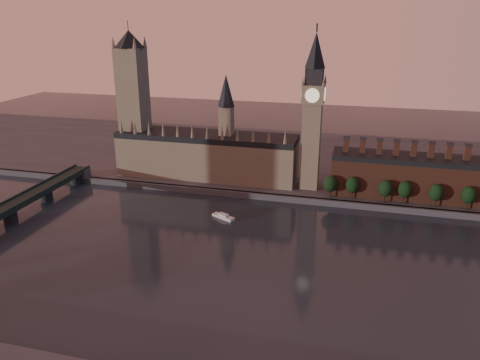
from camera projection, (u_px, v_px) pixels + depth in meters
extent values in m
plane|color=black|center=(261.00, 270.00, 224.79)|extent=(900.00, 900.00, 0.00)
cube|color=#4C4C51|center=(290.00, 199.00, 306.22)|extent=(900.00, 4.00, 4.00)
cube|color=#4C4C51|center=(306.00, 160.00, 388.32)|extent=(900.00, 180.00, 4.00)
cube|color=#796B56|center=(207.00, 158.00, 339.05)|extent=(130.00, 30.00, 28.00)
cube|color=black|center=(206.00, 136.00, 333.69)|extent=(130.00, 30.00, 4.00)
cube|color=#796B56|center=(226.00, 124.00, 326.80)|extent=(9.00, 9.00, 24.00)
cone|color=black|center=(226.00, 91.00, 319.10)|extent=(12.00, 12.00, 22.00)
cone|color=#796B56|center=(121.00, 126.00, 332.53)|extent=(2.60, 2.60, 10.00)
cone|color=#796B56|center=(135.00, 127.00, 330.00)|extent=(2.60, 2.60, 10.00)
cone|color=#796B56|center=(149.00, 128.00, 327.46)|extent=(2.60, 2.60, 10.00)
cone|color=#796B56|center=(163.00, 129.00, 324.92)|extent=(2.60, 2.60, 10.00)
cone|color=#796B56|center=(178.00, 130.00, 322.38)|extent=(2.60, 2.60, 10.00)
cone|color=#796B56|center=(192.00, 131.00, 319.85)|extent=(2.60, 2.60, 10.00)
cone|color=#796B56|center=(207.00, 132.00, 317.31)|extent=(2.60, 2.60, 10.00)
cone|color=#796B56|center=(222.00, 133.00, 314.77)|extent=(2.60, 2.60, 10.00)
cone|color=#796B56|center=(238.00, 133.00, 312.24)|extent=(2.60, 2.60, 10.00)
cone|color=#796B56|center=(253.00, 134.00, 309.70)|extent=(2.60, 2.60, 10.00)
cone|color=#796B56|center=(269.00, 135.00, 307.16)|extent=(2.60, 2.60, 10.00)
cone|color=#796B56|center=(285.00, 136.00, 304.62)|extent=(2.60, 2.60, 10.00)
cube|color=#796B56|center=(134.00, 112.00, 341.68)|extent=(18.00, 18.00, 90.00)
cone|color=black|center=(129.00, 39.00, 324.62)|extent=(24.00, 24.00, 12.00)
cylinder|color=#232326|center=(128.00, 30.00, 322.61)|extent=(0.50, 0.50, 12.00)
cone|color=#796B56|center=(113.00, 42.00, 319.88)|extent=(3.00, 3.00, 8.00)
cone|color=#796B56|center=(134.00, 43.00, 316.10)|extent=(3.00, 3.00, 8.00)
cone|color=#796B56|center=(124.00, 41.00, 334.48)|extent=(3.00, 3.00, 8.00)
cone|color=#796B56|center=(145.00, 41.00, 330.69)|extent=(3.00, 3.00, 8.00)
cube|color=#796B56|center=(311.00, 146.00, 311.73)|extent=(12.00, 12.00, 58.00)
cube|color=#796B56|center=(314.00, 94.00, 300.02)|extent=(14.00, 14.00, 12.00)
cube|color=#232326|center=(314.00, 76.00, 296.33)|extent=(11.00, 11.00, 10.00)
cone|color=black|center=(316.00, 50.00, 290.98)|extent=(13.00, 13.00, 22.00)
cylinder|color=#232326|center=(317.00, 28.00, 286.46)|extent=(1.00, 1.00, 5.00)
cylinder|color=beige|center=(312.00, 96.00, 293.45)|extent=(9.00, 0.50, 9.00)
cylinder|color=beige|center=(315.00, 92.00, 306.58)|extent=(9.00, 0.50, 9.00)
cylinder|color=beige|center=(302.00, 93.00, 301.72)|extent=(0.50, 9.00, 9.00)
cylinder|color=beige|center=(325.00, 94.00, 298.31)|extent=(0.50, 9.00, 9.00)
cone|color=#796B56|center=(303.00, 81.00, 292.61)|extent=(2.00, 2.00, 6.00)
cone|color=#796B56|center=(324.00, 81.00, 289.54)|extent=(2.00, 2.00, 6.00)
cone|color=#796B56|center=(305.00, 78.00, 304.47)|extent=(2.00, 2.00, 6.00)
cone|color=#796B56|center=(325.00, 79.00, 301.40)|extent=(2.00, 2.00, 6.00)
cube|color=brown|center=(418.00, 179.00, 300.86)|extent=(110.00, 25.00, 24.00)
cube|color=black|center=(421.00, 159.00, 296.34)|extent=(110.00, 25.00, 3.00)
cube|color=brown|center=(346.00, 145.00, 305.45)|extent=(3.50, 3.50, 9.00)
cube|color=#232326|center=(347.00, 138.00, 303.78)|extent=(4.20, 4.20, 1.00)
cube|color=brown|center=(363.00, 146.00, 302.98)|extent=(3.50, 3.50, 9.00)
cube|color=#232326|center=(363.00, 139.00, 301.31)|extent=(4.20, 4.20, 1.00)
cube|color=brown|center=(379.00, 147.00, 300.51)|extent=(3.50, 3.50, 9.00)
cube|color=#232326|center=(380.00, 140.00, 298.84)|extent=(4.20, 4.20, 1.00)
cube|color=brown|center=(396.00, 148.00, 298.04)|extent=(3.50, 3.50, 9.00)
cube|color=#232326|center=(397.00, 141.00, 296.37)|extent=(4.20, 4.20, 1.00)
cube|color=brown|center=(414.00, 149.00, 295.57)|extent=(3.50, 3.50, 9.00)
cube|color=#232326|center=(415.00, 142.00, 293.90)|extent=(4.20, 4.20, 1.00)
cube|color=brown|center=(431.00, 151.00, 293.10)|extent=(3.50, 3.50, 9.00)
cube|color=#232326|center=(432.00, 143.00, 291.42)|extent=(4.20, 4.20, 1.00)
cube|color=brown|center=(449.00, 152.00, 290.63)|extent=(3.50, 3.50, 9.00)
cube|color=#232326|center=(450.00, 144.00, 288.95)|extent=(4.20, 4.20, 1.00)
cube|color=brown|center=(467.00, 153.00, 288.16)|extent=(3.50, 3.50, 9.00)
cube|color=#232326|center=(469.00, 145.00, 286.48)|extent=(4.20, 4.20, 1.00)
cylinder|color=black|center=(330.00, 193.00, 302.14)|extent=(0.80, 0.80, 6.00)
ellipsoid|color=black|center=(330.00, 184.00, 299.96)|extent=(8.60, 8.60, 10.75)
cylinder|color=black|center=(352.00, 194.00, 300.22)|extent=(0.80, 0.80, 6.00)
ellipsoid|color=black|center=(353.00, 185.00, 298.05)|extent=(8.60, 8.60, 10.75)
cylinder|color=black|center=(384.00, 198.00, 293.88)|extent=(0.80, 0.80, 6.00)
ellipsoid|color=black|center=(385.00, 189.00, 291.70)|extent=(8.60, 8.60, 10.75)
cylinder|color=black|center=(404.00, 199.00, 292.62)|extent=(0.80, 0.80, 6.00)
ellipsoid|color=black|center=(405.00, 189.00, 290.45)|extent=(8.60, 8.60, 10.75)
cylinder|color=black|center=(435.00, 202.00, 287.21)|extent=(0.80, 0.80, 6.00)
ellipsoid|color=black|center=(436.00, 193.00, 285.03)|extent=(8.60, 8.60, 10.75)
cylinder|color=black|center=(467.00, 205.00, 283.51)|extent=(0.80, 0.80, 6.00)
ellipsoid|color=black|center=(469.00, 195.00, 281.34)|extent=(8.60, 8.60, 10.75)
cube|color=#4C4C51|center=(79.00, 173.00, 341.21)|extent=(14.00, 8.00, 6.00)
cylinder|color=#232326|center=(10.00, 216.00, 275.66)|extent=(8.00, 8.00, 7.75)
cylinder|color=#232326|center=(46.00, 196.00, 306.68)|extent=(8.00, 8.00, 7.75)
cylinder|color=#232326|center=(76.00, 179.00, 337.69)|extent=(8.00, 8.00, 7.75)
cube|color=silver|center=(223.00, 217.00, 281.77)|extent=(15.23, 9.91, 1.69)
cube|color=silver|center=(223.00, 215.00, 281.28)|extent=(7.08, 5.48, 1.27)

